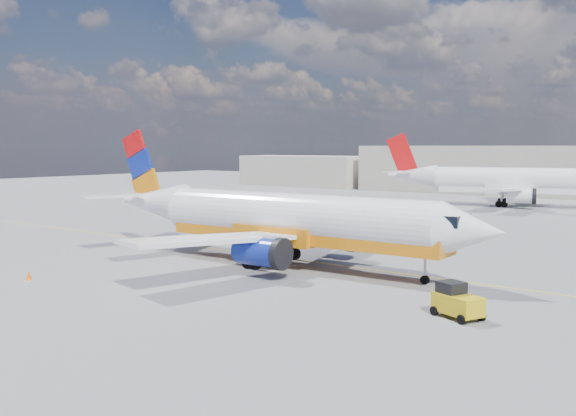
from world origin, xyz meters
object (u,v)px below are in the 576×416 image
Objects in this scene: second_jet at (510,182)px; main_jet at (283,219)px; gse_tug at (457,301)px; traffic_cone at (29,276)px.

main_jet is at bearing -103.97° from second_jet.
gse_tug reaches higher than traffic_cone.
second_jet is 12.49× the size of gse_tug.
gse_tug is (14.43, -5.53, -2.32)m from main_jet.
second_jet is at bearing 90.55° from main_jet.
traffic_cone is at bearing -112.17° from second_jet.
main_jet reaches higher than gse_tug.
main_jet is at bearing -177.55° from gse_tug.
traffic_cone is (-8.81, -13.01, -2.78)m from main_jet.
second_jet reaches higher than traffic_cone.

